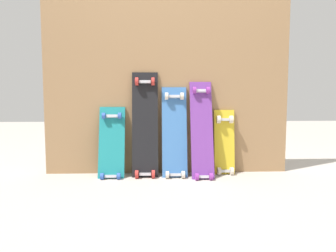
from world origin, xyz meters
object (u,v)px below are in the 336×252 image
skateboard_black (145,128)px  skateboard_yellow (224,145)px  skateboard_teal (112,146)px  skateboard_blue (175,135)px  skateboard_purple (202,133)px

skateboard_black → skateboard_yellow: bearing=3.3°
skateboard_teal → skateboard_blue: (0.56, 0.01, 0.09)m
skateboard_yellow → skateboard_black: bearing=-176.7°
skateboard_teal → skateboard_yellow: 1.02m
skateboard_teal → skateboard_purple: (0.80, -0.03, 0.11)m
skateboard_black → skateboard_purple: size_ratio=1.08×
skateboard_blue → skateboard_yellow: 0.48m
skateboard_blue → skateboard_yellow: size_ratio=1.33×
skateboard_black → skateboard_purple: 0.51m
skateboard_black → skateboard_yellow: (0.73, 0.04, -0.17)m
skateboard_teal → skateboard_purple: 0.81m
skateboard_blue → skateboard_teal: bearing=-179.1°
skateboard_blue → skateboard_purple: bearing=-9.1°
skateboard_teal → skateboard_black: bearing=3.5°
skateboard_blue → skateboard_purple: skateboard_purple is taller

